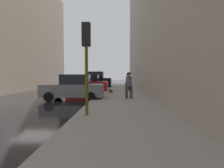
{
  "coord_description": "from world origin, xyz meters",
  "views": [
    {
      "loc": [
        5.69,
        -11.78,
        1.72
      ],
      "look_at": [
        5.26,
        3.43,
        0.97
      ],
      "focal_mm": 28.0,
      "sensor_mm": 36.0,
      "label": 1
    }
  ],
  "objects_px": {
    "pedestrian_with_fedora": "(128,81)",
    "duffel_bag": "(111,91)",
    "parked_black_suv": "(95,81)",
    "parked_gray_coupe": "(74,88)",
    "traffic_light": "(86,49)",
    "parked_red_hatchback": "(88,84)",
    "fire_hydrant": "(102,90)",
    "pedestrian_with_beanie": "(129,84)"
  },
  "relations": [
    {
      "from": "parked_black_suv",
      "to": "pedestrian_with_beanie",
      "type": "height_order",
      "value": "parked_black_suv"
    },
    {
      "from": "duffel_bag",
      "to": "parked_red_hatchback",
      "type": "bearing_deg",
      "value": 139.03
    },
    {
      "from": "parked_red_hatchback",
      "to": "fire_hydrant",
      "type": "height_order",
      "value": "parked_red_hatchback"
    },
    {
      "from": "parked_black_suv",
      "to": "traffic_light",
      "type": "relative_size",
      "value": 1.28
    },
    {
      "from": "parked_red_hatchback",
      "to": "traffic_light",
      "type": "relative_size",
      "value": 1.17
    },
    {
      "from": "parked_gray_coupe",
      "to": "pedestrian_with_beanie",
      "type": "bearing_deg",
      "value": -3.53
    },
    {
      "from": "parked_black_suv",
      "to": "parked_gray_coupe",
      "type": "bearing_deg",
      "value": -90.0
    },
    {
      "from": "fire_hydrant",
      "to": "duffel_bag",
      "type": "xyz_separation_m",
      "value": [
        0.68,
        1.18,
        -0.21
      ]
    },
    {
      "from": "parked_black_suv",
      "to": "traffic_light",
      "type": "xyz_separation_m",
      "value": [
        1.85,
        -16.93,
        1.73
      ]
    },
    {
      "from": "traffic_light",
      "to": "pedestrian_with_beanie",
      "type": "height_order",
      "value": "traffic_light"
    },
    {
      "from": "parked_red_hatchback",
      "to": "traffic_light",
      "type": "bearing_deg",
      "value": -80.68
    },
    {
      "from": "pedestrian_with_beanie",
      "to": "parked_red_hatchback",
      "type": "bearing_deg",
      "value": 121.82
    },
    {
      "from": "pedestrian_with_beanie",
      "to": "duffel_bag",
      "type": "distance_m",
      "value": 4.37
    },
    {
      "from": "parked_gray_coupe",
      "to": "parked_red_hatchback",
      "type": "xyz_separation_m",
      "value": [
        0.0,
        5.97,
        0.0
      ]
    },
    {
      "from": "duffel_bag",
      "to": "pedestrian_with_fedora",
      "type": "bearing_deg",
      "value": 53.63
    },
    {
      "from": "pedestrian_with_beanie",
      "to": "fire_hydrant",
      "type": "bearing_deg",
      "value": 125.52
    },
    {
      "from": "parked_black_suv",
      "to": "pedestrian_with_beanie",
      "type": "distance_m",
      "value": 12.46
    },
    {
      "from": "parked_gray_coupe",
      "to": "parked_black_suv",
      "type": "bearing_deg",
      "value": 90.0
    },
    {
      "from": "parked_black_suv",
      "to": "pedestrian_with_beanie",
      "type": "bearing_deg",
      "value": -71.97
    },
    {
      "from": "parked_red_hatchback",
      "to": "parked_black_suv",
      "type": "distance_m",
      "value": 5.64
    },
    {
      "from": "parked_gray_coupe",
      "to": "parked_black_suv",
      "type": "distance_m",
      "value": 11.61
    },
    {
      "from": "parked_gray_coupe",
      "to": "duffel_bag",
      "type": "bearing_deg",
      "value": 57.02
    },
    {
      "from": "duffel_bag",
      "to": "pedestrian_with_beanie",
      "type": "bearing_deg",
      "value": -71.27
    },
    {
      "from": "fire_hydrant",
      "to": "duffel_bag",
      "type": "bearing_deg",
      "value": 60.28
    },
    {
      "from": "fire_hydrant",
      "to": "pedestrian_with_beanie",
      "type": "relative_size",
      "value": 0.4
    },
    {
      "from": "traffic_light",
      "to": "duffel_bag",
      "type": "relative_size",
      "value": 8.18
    },
    {
      "from": "pedestrian_with_fedora",
      "to": "duffel_bag",
      "type": "bearing_deg",
      "value": -126.37
    },
    {
      "from": "fire_hydrant",
      "to": "parked_black_suv",
      "type": "bearing_deg",
      "value": 101.36
    },
    {
      "from": "parked_gray_coupe",
      "to": "parked_black_suv",
      "type": "height_order",
      "value": "parked_black_suv"
    },
    {
      "from": "parked_black_suv",
      "to": "pedestrian_with_beanie",
      "type": "relative_size",
      "value": 2.6
    },
    {
      "from": "fire_hydrant",
      "to": "pedestrian_with_fedora",
      "type": "xyz_separation_m",
      "value": [
        2.36,
        3.47,
        0.64
      ]
    },
    {
      "from": "parked_black_suv",
      "to": "traffic_light",
      "type": "bearing_deg",
      "value": -83.75
    },
    {
      "from": "traffic_light",
      "to": "pedestrian_with_beanie",
      "type": "relative_size",
      "value": 2.03
    },
    {
      "from": "pedestrian_with_beanie",
      "to": "parked_black_suv",
      "type": "bearing_deg",
      "value": 108.03
    },
    {
      "from": "fire_hydrant",
      "to": "parked_gray_coupe",
      "type": "bearing_deg",
      "value": -124.37
    },
    {
      "from": "parked_red_hatchback",
      "to": "fire_hydrant",
      "type": "bearing_deg",
      "value": -61.62
    },
    {
      "from": "parked_red_hatchback",
      "to": "pedestrian_with_fedora",
      "type": "xyz_separation_m",
      "value": [
        4.17,
        0.14,
        0.29
      ]
    },
    {
      "from": "parked_red_hatchback",
      "to": "parked_black_suv",
      "type": "height_order",
      "value": "parked_black_suv"
    },
    {
      "from": "parked_gray_coupe",
      "to": "parked_red_hatchback",
      "type": "height_order",
      "value": "same"
    },
    {
      "from": "parked_gray_coupe",
      "to": "pedestrian_with_fedora",
      "type": "height_order",
      "value": "pedestrian_with_fedora"
    },
    {
      "from": "parked_red_hatchback",
      "to": "pedestrian_with_beanie",
      "type": "bearing_deg",
      "value": -58.18
    },
    {
      "from": "parked_black_suv",
      "to": "parked_red_hatchback",
      "type": "bearing_deg",
      "value": -90.0
    }
  ]
}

